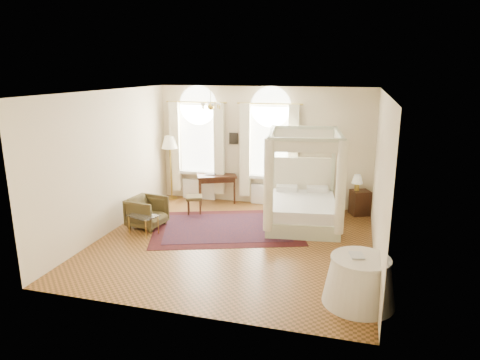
# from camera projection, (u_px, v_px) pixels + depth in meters

# --- Properties ---
(ground) EXTENTS (6.00, 6.00, 0.00)m
(ground) POSITION_uv_depth(u_px,v_px,m) (233.00, 242.00, 9.55)
(ground) COLOR brown
(ground) RESTS_ON ground
(room_walls) EXTENTS (6.00, 6.00, 6.00)m
(room_walls) POSITION_uv_depth(u_px,v_px,m) (233.00, 155.00, 9.05)
(room_walls) COLOR beige
(room_walls) RESTS_ON ground
(window_left) EXTENTS (1.62, 0.27, 3.29)m
(window_left) POSITION_uv_depth(u_px,v_px,m) (198.00, 150.00, 12.34)
(window_left) COLOR white
(window_left) RESTS_ON room_walls
(window_right) EXTENTS (1.62, 0.27, 3.29)m
(window_right) POSITION_uv_depth(u_px,v_px,m) (269.00, 153.00, 11.81)
(window_right) COLOR white
(window_right) RESTS_ON room_walls
(chandelier) EXTENTS (0.51, 0.45, 0.50)m
(chandelier) POSITION_uv_depth(u_px,v_px,m) (211.00, 106.00, 10.17)
(chandelier) COLOR #B5983C
(chandelier) RESTS_ON room_walls
(wall_pictures) EXTENTS (2.54, 0.03, 0.39)m
(wall_pictures) POSITION_uv_depth(u_px,v_px,m) (266.00, 138.00, 11.82)
(wall_pictures) COLOR black
(wall_pictures) RESTS_ON room_walls
(canopy_bed) EXTENTS (2.04, 2.38, 2.33)m
(canopy_bed) POSITION_uv_depth(u_px,v_px,m) (302.00, 204.00, 10.49)
(canopy_bed) COLOR #BAC09C
(canopy_bed) RESTS_ON ground
(nightstand) EXTENTS (0.59, 0.57, 0.65)m
(nightstand) POSITION_uv_depth(u_px,v_px,m) (360.00, 203.00, 11.30)
(nightstand) COLOR #34190E
(nightstand) RESTS_ON ground
(nightstand_lamp) EXTENTS (0.29, 0.29, 0.42)m
(nightstand_lamp) POSITION_uv_depth(u_px,v_px,m) (357.00, 180.00, 11.17)
(nightstand_lamp) COLOR #B5983C
(nightstand_lamp) RESTS_ON nightstand
(writing_desk) EXTENTS (1.23, 0.97, 0.82)m
(writing_desk) POSITION_uv_depth(u_px,v_px,m) (217.00, 179.00, 12.22)
(writing_desk) COLOR #34190E
(writing_desk) RESTS_ON ground
(laptop) EXTENTS (0.34, 0.24, 0.03)m
(laptop) POSITION_uv_depth(u_px,v_px,m) (211.00, 174.00, 12.24)
(laptop) COLOR black
(laptop) RESTS_ON writing_desk
(stool) EXTENTS (0.53, 0.53, 0.48)m
(stool) POSITION_uv_depth(u_px,v_px,m) (194.00, 199.00, 11.37)
(stool) COLOR #40351B
(stool) RESTS_ON ground
(armchair) EXTENTS (0.92, 0.90, 0.74)m
(armchair) POSITION_uv_depth(u_px,v_px,m) (147.00, 212.00, 10.42)
(armchair) COLOR #41361C
(armchair) RESTS_ON ground
(coffee_table) EXTENTS (0.79, 0.67, 0.46)m
(coffee_table) POSITION_uv_depth(u_px,v_px,m) (143.00, 217.00, 9.95)
(coffee_table) COLOR white
(coffee_table) RESTS_ON ground
(floor_lamp) EXTENTS (0.48, 0.48, 1.88)m
(floor_lamp) POSITION_uv_depth(u_px,v_px,m) (170.00, 146.00, 12.36)
(floor_lamp) COLOR #B5983C
(floor_lamp) RESTS_ON ground
(oriental_rug) EXTENTS (4.14, 3.53, 0.01)m
(oriental_rug) POSITION_uv_depth(u_px,v_px,m) (227.00, 227.00, 10.41)
(oriental_rug) COLOR #431012
(oriental_rug) RESTS_ON ground
(side_table) EXTENTS (1.18, 1.18, 0.80)m
(side_table) POSITION_uv_depth(u_px,v_px,m) (359.00, 281.00, 6.98)
(side_table) COLOR beige
(side_table) RESTS_ON ground
(book) EXTENTS (0.27, 0.32, 0.03)m
(book) POSITION_uv_depth(u_px,v_px,m) (350.00, 255.00, 6.94)
(book) COLOR black
(book) RESTS_ON side_table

